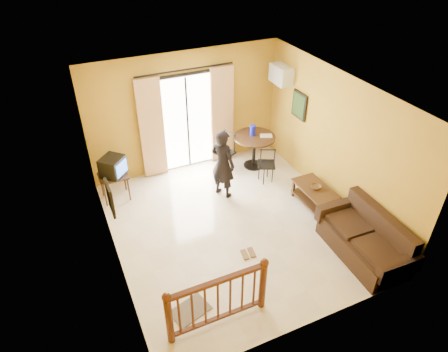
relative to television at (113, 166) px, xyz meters
name	(u,v)px	position (x,y,z in m)	size (l,w,h in m)	color
ground	(233,226)	(1.87, -1.88, -0.80)	(5.00, 5.00, 0.00)	beige
room_shell	(234,153)	(1.87, -1.88, 0.90)	(5.00, 5.00, 5.00)	white
balcony_door	(188,122)	(1.87, 0.55, 0.38)	(2.25, 0.14, 2.46)	black
tv_table	(114,178)	(-0.03, 0.00, -0.29)	(0.60, 0.50, 0.60)	black
television	(113,166)	(0.00, 0.00, 0.00)	(0.62, 0.62, 0.42)	black
picture_left	(110,198)	(-0.35, -2.08, 0.75)	(0.05, 0.42, 0.52)	black
dining_table	(254,143)	(3.28, -0.09, -0.16)	(0.98, 0.98, 0.81)	black
water_jug	(253,130)	(3.26, -0.01, 0.14)	(0.13, 0.13, 0.25)	#1519C5
serving_tray	(266,136)	(3.53, -0.19, 0.02)	(0.28, 0.18, 0.02)	beige
dining_chairs	(245,175)	(2.91, -0.35, -0.80)	(1.18, 1.37, 0.95)	black
air_conditioner	(281,75)	(3.96, 0.07, 1.35)	(0.31, 0.60, 0.40)	white
botanical_print	(299,105)	(4.08, -0.58, 0.85)	(0.05, 0.50, 0.60)	black
coffee_table	(315,194)	(3.72, -1.97, -0.51)	(0.56, 1.00, 0.44)	black
bowl	(316,187)	(3.72, -1.99, -0.33)	(0.21, 0.21, 0.07)	brown
sofa	(366,240)	(3.72, -3.54, -0.48)	(0.91, 1.84, 0.87)	black
standing_person	(223,164)	(2.13, -0.82, -0.02)	(0.57, 0.37, 1.57)	black
stair_balustrade	(218,298)	(0.72, -3.78, -0.24)	(1.63, 0.13, 1.04)	#471E0F
doormat	(190,310)	(0.40, -3.41, -0.79)	(0.60, 0.40, 0.02)	#5F564C
sandals	(248,253)	(1.80, -2.69, -0.79)	(0.28, 0.26, 0.03)	brown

